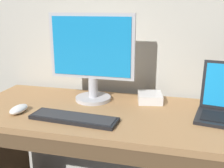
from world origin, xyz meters
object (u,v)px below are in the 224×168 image
(external_monitor, at_px, (92,58))
(wired_keyboard, at_px, (74,118))
(computer_mouse, at_px, (19,109))
(external_drive_box, at_px, (150,97))

(external_monitor, xyz_separation_m, wired_keyboard, (0.00, -0.28, -0.23))
(external_monitor, relative_size, computer_mouse, 3.82)
(wired_keyboard, bearing_deg, external_drive_box, 47.84)
(computer_mouse, height_order, external_drive_box, external_drive_box)
(external_monitor, xyz_separation_m, computer_mouse, (-0.30, -0.26, -0.22))
(external_monitor, xyz_separation_m, external_drive_box, (0.31, 0.06, -0.22))
(external_drive_box, bearing_deg, computer_mouse, -152.31)
(wired_keyboard, relative_size, external_drive_box, 2.97)
(computer_mouse, bearing_deg, external_drive_box, 27.89)
(wired_keyboard, xyz_separation_m, computer_mouse, (-0.30, 0.02, 0.01))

